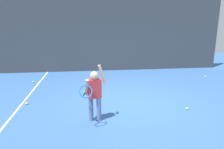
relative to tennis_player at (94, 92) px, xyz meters
The scene contains 11 objects.
ground_plane 1.68m from the tennis_player, 42.78° to the left, with size 20.00×20.00×0.00m, color #335B93.
court_line_sideline 2.98m from the tennis_player, 135.42° to the left, with size 0.05×9.00×0.00m, color white.
back_fence_windscreen 5.76m from the tennis_player, 78.60° to the left, with size 11.10×0.08×3.99m, color #383D42.
fence_post_1 5.77m from the tennis_player, 97.04° to the left, with size 0.09×0.09×4.14m, color slate.
fence_post_2 6.43m from the tennis_player, 62.42° to the left, with size 0.09×0.09×4.14m, color slate.
fence_post_3 8.67m from the tennis_player, 40.57° to the left, with size 0.09×0.09×4.14m, color slate.
tennis_player is the anchor object (origin of this frame).
tennis_ball_0 2.63m from the tennis_player, ahead, with size 0.07×0.07×0.07m, color #CCE033.
tennis_ball_1 2.39m from the tennis_player, 146.57° to the left, with size 0.07×0.07×0.07m, color #CCE033.
tennis_ball_3 6.15m from the tennis_player, 35.10° to the left, with size 0.07×0.07×0.07m, color #CCE033.
tennis_ball_4 4.32m from the tennis_player, 122.27° to the left, with size 0.07×0.07×0.07m, color #CCE033.
Camera 1 is at (-1.27, -5.45, 2.22)m, focal length 32.20 mm.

